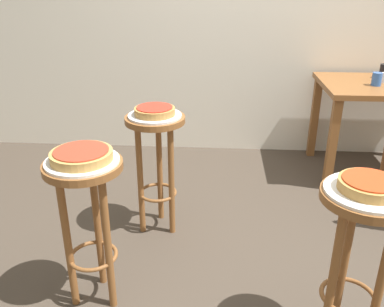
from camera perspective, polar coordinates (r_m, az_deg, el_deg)
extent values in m
plane|color=#42382D|center=(2.51, 10.45, -13.76)|extent=(6.00, 6.00, 0.00)
cylinder|color=brown|center=(1.70, 23.05, -5.56)|extent=(0.35, 0.35, 0.03)
cylinder|color=brown|center=(1.98, 20.35, -13.53)|extent=(0.04, 0.04, 0.71)
cylinder|color=brown|center=(1.83, 18.75, -16.68)|extent=(0.04, 0.04, 0.71)
cylinder|color=brown|center=(1.89, 24.51, -16.32)|extent=(0.04, 0.04, 0.71)
torus|color=brown|center=(1.97, 20.74, -17.92)|extent=(0.24, 0.24, 0.02)
cylinder|color=white|center=(1.69, 23.17, -4.86)|extent=(0.33, 0.33, 0.01)
cylinder|color=#B78442|center=(1.68, 23.31, -4.08)|extent=(0.23, 0.23, 0.04)
cylinder|color=red|center=(1.67, 23.44, -3.38)|extent=(0.20, 0.20, 0.01)
cylinder|color=brown|center=(1.87, -14.84, -1.69)|extent=(0.35, 0.35, 0.03)
cylinder|color=brown|center=(2.14, -12.91, -9.52)|extent=(0.04, 0.04, 0.71)
cylinder|color=brown|center=(2.04, -16.77, -11.78)|extent=(0.04, 0.04, 0.71)
cylinder|color=brown|center=(1.99, -11.55, -12.26)|extent=(0.04, 0.04, 0.71)
torus|color=brown|center=(2.12, -13.47, -13.54)|extent=(0.24, 0.24, 0.02)
cylinder|color=white|center=(1.86, -14.91, -1.03)|extent=(0.33, 0.33, 0.01)
cylinder|color=tan|center=(1.85, -15.00, -0.30)|extent=(0.27, 0.27, 0.04)
cylinder|color=#B23823|center=(1.84, -15.07, 0.35)|extent=(0.24, 0.24, 0.01)
cylinder|color=brown|center=(2.40, -5.13, 4.71)|extent=(0.35, 0.35, 0.03)
cylinder|color=brown|center=(2.64, -4.49, -2.20)|extent=(0.04, 0.04, 0.71)
cylinder|color=brown|center=(2.52, -7.14, -3.74)|extent=(0.04, 0.04, 0.71)
cylinder|color=brown|center=(2.49, -2.86, -3.91)|extent=(0.04, 0.04, 0.71)
torus|color=brown|center=(2.60, -4.75, -5.37)|extent=(0.24, 0.24, 0.02)
cylinder|color=silver|center=(2.40, -5.15, 5.24)|extent=(0.31, 0.31, 0.01)
cylinder|color=#B78442|center=(2.39, -5.17, 5.83)|extent=(0.23, 0.23, 0.04)
cylinder|color=red|center=(2.38, -5.19, 6.36)|extent=(0.21, 0.21, 0.01)
cube|color=brown|center=(3.18, 18.76, 1.06)|extent=(0.06, 0.06, 0.70)
cube|color=brown|center=(3.76, 16.55, 4.74)|extent=(0.06, 0.06, 0.70)
cylinder|color=#3360B2|center=(3.37, 24.15, 9.35)|extent=(0.07, 0.07, 0.10)
cylinder|color=white|center=(3.49, 24.97, 9.46)|extent=(0.04, 0.04, 0.08)
cube|color=brown|center=(3.14, 24.75, -3.14)|extent=(0.04, 0.04, 0.42)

